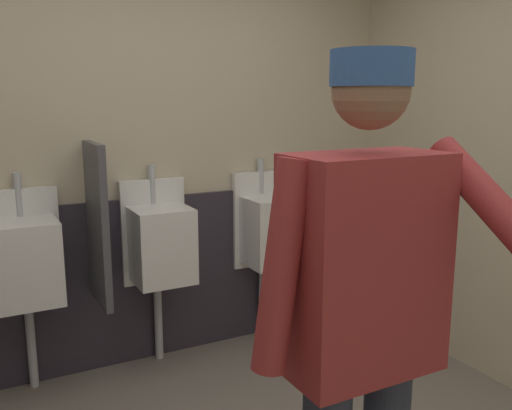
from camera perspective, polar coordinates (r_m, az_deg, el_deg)
wall_back at (r=3.44m, az=-12.59°, el=4.98°), size 4.07×0.12×2.57m
wainscot_band_back at (r=3.54m, az=-11.73°, el=-7.60°), size 3.47×0.03×1.04m
urinal_left at (r=3.21m, az=-22.79°, el=-5.34°), size 0.40×0.34×1.24m
urinal_middle at (r=3.35m, az=-9.92°, el=-3.95°), size 0.40×0.34×1.24m
urinal_right at (r=3.64m, az=1.36°, el=-2.56°), size 0.40×0.34×1.24m
privacy_divider_panel at (r=3.15m, az=-16.11°, el=-1.95°), size 0.04×0.40×0.90m
person at (r=1.60m, az=11.11°, el=-11.34°), size 0.66×0.60×1.76m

